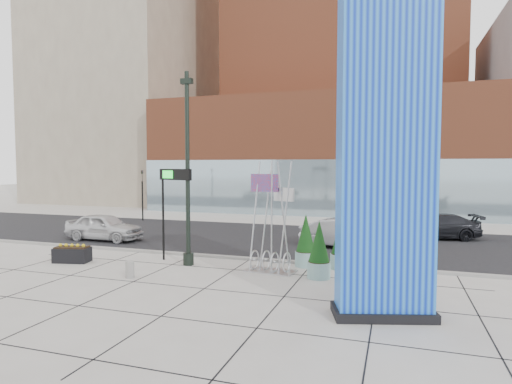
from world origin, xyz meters
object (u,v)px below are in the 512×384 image
(public_art_sculpture, at_px, (271,243))
(overhead_street_sign, at_px, (177,182))
(concrete_bollard, at_px, (130,270))
(lamp_post, at_px, (188,187))
(car_silver_mid, at_px, (344,234))
(blue_pylon, at_px, (386,158))
(car_white_west, at_px, (104,227))

(public_art_sculpture, bearing_deg, overhead_street_sign, -179.36)
(concrete_bollard, bearing_deg, overhead_street_sign, 84.89)
(lamp_post, xyz_separation_m, overhead_street_sign, (-0.89, 0.60, 0.19))
(public_art_sculpture, xyz_separation_m, concrete_bollard, (-5.06, -2.74, -0.89))
(overhead_street_sign, distance_m, car_silver_mid, 9.47)
(blue_pylon, bearing_deg, car_white_west, 136.55)
(car_white_west, bearing_deg, public_art_sculpture, -109.49)
(public_art_sculpture, bearing_deg, car_silver_mid, 77.07)
(lamp_post, xyz_separation_m, car_silver_mid, (6.22, 6.13, -2.75))
(blue_pylon, height_order, overhead_street_sign, blue_pylon)
(blue_pylon, bearing_deg, public_art_sculpture, 121.91)
(overhead_street_sign, height_order, car_white_west, overhead_street_sign)
(blue_pylon, height_order, car_white_west, blue_pylon)
(overhead_street_sign, xyz_separation_m, car_white_west, (-6.84, 3.53, -2.91))
(lamp_post, bearing_deg, car_silver_mid, 44.57)
(lamp_post, distance_m, car_white_west, 9.18)
(blue_pylon, height_order, concrete_bollard, blue_pylon)
(lamp_post, distance_m, car_silver_mid, 9.15)
(lamp_post, relative_size, car_white_west, 1.83)
(lamp_post, relative_size, public_art_sculpture, 1.84)
(public_art_sculpture, relative_size, car_silver_mid, 0.99)
(blue_pylon, xyz_separation_m, car_silver_mid, (-2.33, 10.29, -3.92))
(concrete_bollard, xyz_separation_m, car_silver_mid, (7.41, 8.88, 0.44))
(concrete_bollard, bearing_deg, car_white_west, 133.59)
(lamp_post, relative_size, overhead_street_sign, 1.99)
(overhead_street_sign, relative_size, car_silver_mid, 0.92)
(lamp_post, distance_m, concrete_bollard, 4.38)
(public_art_sculpture, distance_m, car_white_west, 12.33)
(public_art_sculpture, xyz_separation_m, car_silver_mid, (2.34, 6.14, -0.45))
(public_art_sculpture, height_order, car_silver_mid, public_art_sculpture)
(public_art_sculpture, bearing_deg, lamp_post, -172.19)
(blue_pylon, relative_size, overhead_street_sign, 2.25)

